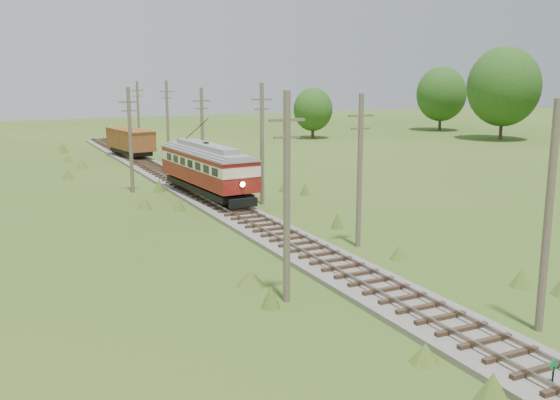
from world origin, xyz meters
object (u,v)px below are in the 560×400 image
switch_marker (553,371)px  gravel_pile (201,168)px  streetcar (207,166)px  gondola (130,141)px

switch_marker → gravel_pile: size_ratio=0.35×
switch_marker → streetcar: size_ratio=0.08×
streetcar → gravel_pile: 13.86m
streetcar → gravel_pile: streetcar is taller
switch_marker → streetcar: (0.20, 32.83, 2.05)m
streetcar → gondola: streetcar is taller
gravel_pile → switch_marker: bearing=-95.1°
gravel_pile → streetcar: bearing=-106.6°
switch_marker → streetcar: streetcar is taller
switch_marker → gravel_pile: 46.12m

